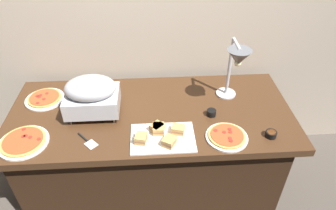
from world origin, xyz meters
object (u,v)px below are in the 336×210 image
Objects in this scene: chafing_dish at (91,94)px; pizza_plate_raised_stand at (227,136)px; sauce_cup_far at (271,134)px; pizza_plate_center at (23,142)px; pizza_plate_front at (45,99)px; sandwich_platter at (162,135)px; heat_lamp at (237,62)px; serving_spatula at (87,141)px; sauce_cup_near at (211,113)px.

chafing_dish is 0.89m from pizza_plate_raised_stand.
pizza_plate_center is at bearing 178.60° from sauce_cup_far.
pizza_plate_front is 1.54m from sauce_cup_far.
pizza_plate_front and pizza_plate_raised_stand have the same top height.
heat_lamp is at bearing 31.25° from sandwich_platter.
pizza_plate_front is at bearing 173.75° from heat_lamp.
sauce_cup_far is 0.45× the size of serving_spatula.
sauce_cup_near is at bearing 145.56° from sauce_cup_far.
pizza_plate_raised_stand is 0.39m from sandwich_platter.
sauce_cup_far is at bearing -34.44° from sauce_cup_near.
serving_spatula is at bearing -166.00° from sauce_cup_near.
sauce_cup_near is at bearing -145.87° from heat_lamp.
serving_spatula is (-0.78, -0.20, -0.02)m from sauce_cup_near.
heat_lamp is at bearing 34.13° from sauce_cup_near.
chafing_dish reaches higher than sauce_cup_near.
serving_spatula is at bearing -92.65° from chafing_dish.
pizza_plate_raised_stand is at bearing -75.78° from sauce_cup_near.
heat_lamp is at bearing 118.85° from sauce_cup_far.
pizza_plate_center is 1.14× the size of pizza_plate_raised_stand.
sandwich_platter reaches higher than sauce_cup_near.
sandwich_platter is at bearing -31.66° from chafing_dish.
pizza_plate_center is 4.35× the size of sauce_cup_far.
sauce_cup_near is at bearing 14.00° from serving_spatula.
sandwich_platter is at bearing -28.44° from pizza_plate_front.
sauce_cup_near reaches higher than pizza_plate_front.
pizza_plate_front is at bearing 168.07° from sauce_cup_near.
serving_spatula is at bearing -1.27° from pizza_plate_center.
heat_lamp reaches higher than serving_spatula.
sauce_cup_near is 0.41× the size of serving_spatula.
pizza_plate_front is at bearing 155.61° from chafing_dish.
pizza_plate_center is 1.17m from sauce_cup_near.
serving_spatula is (0.37, -0.01, -0.01)m from pizza_plate_center.
sauce_cup_near is (0.77, -0.07, -0.13)m from chafing_dish.
sandwich_platter is at bearing 177.48° from sauce_cup_far.
chafing_dish is 0.53m from sandwich_platter.
pizza_plate_raised_stand is at bearing -1.54° from pizza_plate_center.
pizza_plate_raised_stand is at bearing -1.66° from serving_spatula.
heat_lamp is 0.65m from sandwich_platter.
sauce_cup_near is (1.14, -0.24, 0.01)m from pizza_plate_front.
heat_lamp is at bearing -6.25° from pizza_plate_front.
chafing_dish is at bearing 174.57° from sauce_cup_near.
serving_spatula is (-0.45, -0.00, -0.02)m from sandwich_platter.
sauce_cup_far is at bearing -1.44° from serving_spatula.
pizza_plate_raised_stand is 0.27m from sauce_cup_far.
pizza_plate_center is (-1.30, -0.29, -0.33)m from heat_lamp.
pizza_plate_front is 0.69× the size of sandwich_platter.
heat_lamp is 1.75× the size of pizza_plate_raised_stand.
heat_lamp is at bearing 1.66° from chafing_dish.
sauce_cup_far is (0.18, -0.32, -0.32)m from heat_lamp.
pizza_plate_center is 0.82m from sandwich_platter.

